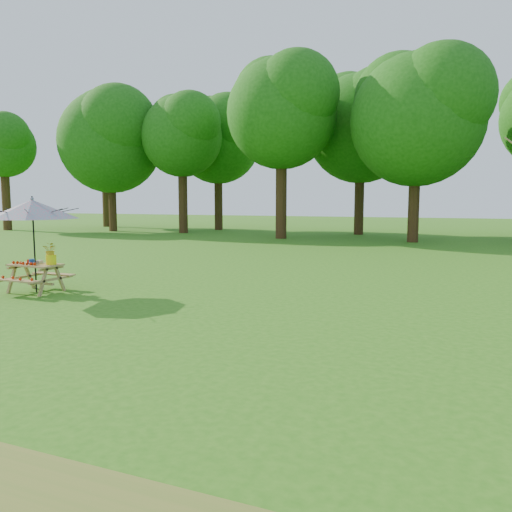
% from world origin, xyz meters
% --- Properties ---
extents(ground, '(120.00, 120.00, 0.00)m').
position_xyz_m(ground, '(0.00, 0.00, 0.00)').
color(ground, '#2D6F15').
rests_on(ground, ground).
extents(treeline, '(60.00, 12.00, 16.00)m').
position_xyz_m(treeline, '(0.00, 22.00, 8.00)').
color(treeline, '#17560E').
rests_on(treeline, ground).
extents(picnic_table, '(1.20, 1.32, 0.67)m').
position_xyz_m(picnic_table, '(-3.15, 3.47, 0.33)').
color(picnic_table, '#A17A49').
rests_on(picnic_table, ground).
extents(patio_umbrella, '(2.28, 2.28, 2.25)m').
position_xyz_m(patio_umbrella, '(-3.15, 3.47, 1.95)').
color(patio_umbrella, black).
rests_on(patio_umbrella, ground).
extents(produce_bins, '(0.32, 0.39, 0.13)m').
position_xyz_m(produce_bins, '(-3.21, 3.47, 0.72)').
color(produce_bins, red).
rests_on(produce_bins, picnic_table).
extents(tomatoes_row, '(0.77, 0.13, 0.07)m').
position_xyz_m(tomatoes_row, '(-3.30, 3.29, 0.71)').
color(tomatoes_row, red).
rests_on(tomatoes_row, picnic_table).
extents(flower_bucket, '(0.36, 0.33, 0.51)m').
position_xyz_m(flower_bucket, '(-2.73, 3.55, 0.94)').
color(flower_bucket, '#FFF40D').
rests_on(flower_bucket, picnic_table).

